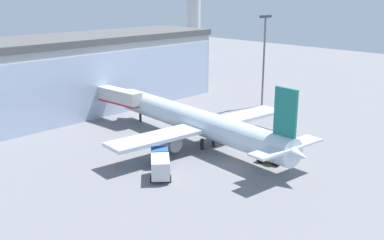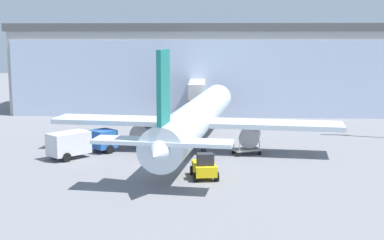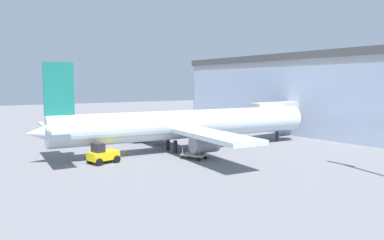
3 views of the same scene
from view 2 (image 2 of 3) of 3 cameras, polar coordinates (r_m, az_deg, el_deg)
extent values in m
plane|color=slate|center=(49.39, -2.92, -5.27)|extent=(240.00, 240.00, 0.00)
cube|color=#A1A1A1|center=(87.61, 0.75, 5.23)|extent=(57.91, 18.06, 12.75)
cube|color=silver|center=(79.64, 0.52, 4.39)|extent=(56.15, 2.53, 11.48)
cube|color=#515151|center=(87.43, 0.76, 9.79)|extent=(59.07, 18.42, 1.20)
cube|color=beige|center=(77.35, 0.58, 3.37)|extent=(3.07, 14.28, 2.40)
cube|color=red|center=(77.46, 0.57, 2.60)|extent=(3.12, 14.28, 0.30)
cylinder|color=#4C4C51|center=(82.95, 0.65, 1.75)|extent=(0.70, 0.70, 3.36)
cylinder|color=silver|center=(58.14, 0.59, 0.39)|extent=(6.55, 36.10, 3.70)
cone|color=silver|center=(75.77, 2.78, 2.40)|extent=(3.92, 3.29, 3.70)
cone|color=silver|center=(40.80, -3.48, -3.35)|extent=(3.63, 4.25, 3.33)
cube|color=silver|center=(56.45, 0.29, -0.26)|extent=(30.83, 6.63, 0.50)
cube|color=silver|center=(41.64, -3.17, -2.32)|extent=(11.16, 3.27, 0.30)
cube|color=#197266|center=(41.51, -3.07, 3.51)|extent=(0.61, 3.22, 5.82)
cylinder|color=gray|center=(58.38, -5.26, -1.33)|extent=(2.35, 3.36, 2.10)
cylinder|color=gray|center=(56.52, 6.20, -1.69)|extent=(2.35, 3.36, 2.10)
cylinder|color=black|center=(56.09, -1.00, -2.68)|extent=(0.50, 0.50, 1.60)
cylinder|color=black|center=(55.72, 1.25, -2.76)|extent=(0.50, 0.50, 1.60)
cylinder|color=black|center=(73.18, 2.47, 0.07)|extent=(0.40, 0.40, 1.60)
cube|color=#2659A5|center=(56.97, -9.46, -2.01)|extent=(3.09, 3.09, 1.90)
cube|color=silver|center=(54.62, -13.01, -2.43)|extent=(4.22, 4.49, 2.20)
cylinder|color=black|center=(58.03, -10.08, -2.78)|extent=(0.80, 0.89, 0.90)
cylinder|color=black|center=(56.30, -8.77, -3.11)|extent=(0.80, 0.89, 0.90)
cylinder|color=black|center=(55.24, -14.46, -3.53)|extent=(0.80, 0.89, 0.90)
cylinder|color=black|center=(53.41, -13.23, -3.91)|extent=(0.80, 0.89, 0.90)
cube|color=#9E998C|center=(55.51, 5.83, -3.15)|extent=(3.21, 2.62, 0.16)
cylinder|color=black|center=(56.69, 6.54, -3.22)|extent=(0.45, 0.29, 0.44)
cylinder|color=#9E998C|center=(56.52, 6.56, -2.39)|extent=(0.08, 0.08, 0.90)
cylinder|color=black|center=(55.43, 7.20, -3.51)|extent=(0.45, 0.29, 0.44)
cylinder|color=#9E998C|center=(55.25, 7.21, -2.67)|extent=(0.08, 0.08, 0.90)
cylinder|color=black|center=(55.76, 4.47, -3.39)|extent=(0.45, 0.29, 0.44)
cylinder|color=#9E998C|center=(55.58, 4.48, -2.55)|extent=(0.08, 0.08, 0.90)
cylinder|color=black|center=(54.48, 5.08, -3.69)|extent=(0.45, 0.29, 0.44)
cylinder|color=#9E998C|center=(54.30, 5.10, -2.84)|extent=(0.08, 0.08, 0.90)
cube|color=yellow|center=(46.21, 1.31, -5.17)|extent=(2.42, 3.50, 0.90)
cube|color=#26262B|center=(45.37, 1.43, -4.20)|extent=(1.58, 1.27, 1.00)
cylinder|color=black|center=(47.29, 0.03, -5.40)|extent=(0.51, 0.86, 0.80)
cylinder|color=black|center=(47.53, 2.20, -5.33)|extent=(0.51, 0.86, 0.80)
cylinder|color=black|center=(45.14, 0.37, -6.11)|extent=(0.51, 0.86, 0.80)
cylinder|color=black|center=(45.39, 2.64, -6.03)|extent=(0.51, 0.86, 0.80)
cone|color=orange|center=(50.49, -1.75, -4.62)|extent=(0.36, 0.36, 0.55)
cone|color=orange|center=(61.74, -12.65, -2.32)|extent=(0.36, 0.36, 0.55)
camera|label=1|loc=(51.68, -72.97, 13.67)|focal=42.00mm
camera|label=3|loc=(47.53, 55.12, 1.08)|focal=35.00mm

